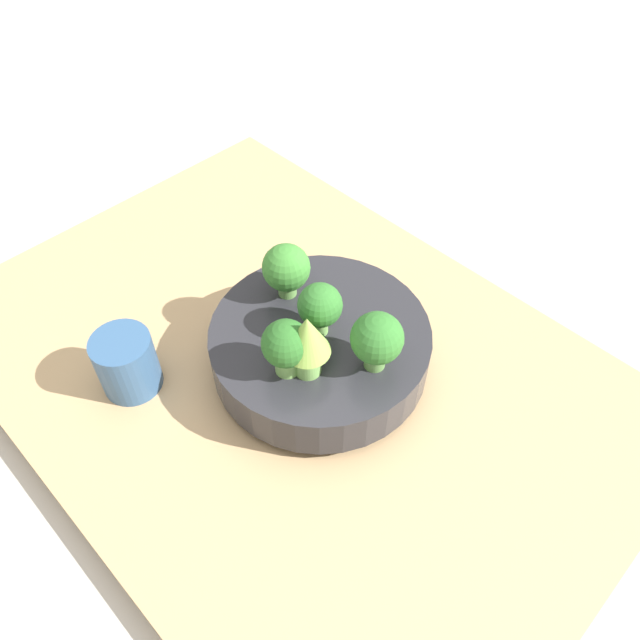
# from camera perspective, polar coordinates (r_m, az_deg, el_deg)

# --- Properties ---
(ground_plane) EXTENTS (6.00, 6.00, 0.00)m
(ground_plane) POSITION_cam_1_polar(r_m,az_deg,el_deg) (0.82, -2.89, -5.15)
(ground_plane) COLOR #ADA89E
(table) EXTENTS (0.86, 0.61, 0.03)m
(table) POSITION_cam_1_polar(r_m,az_deg,el_deg) (0.81, -2.93, -4.49)
(table) COLOR tan
(table) RESTS_ON ground_plane
(bowl) EXTENTS (0.26, 0.26, 0.07)m
(bowl) POSITION_cam_1_polar(r_m,az_deg,el_deg) (0.76, -0.00, -2.48)
(bowl) COLOR #28282D
(bowl) RESTS_ON table
(broccoli_floret_back) EXTENTS (0.05, 0.05, 0.07)m
(broccoli_floret_back) POSITION_cam_1_polar(r_m,az_deg,el_deg) (0.67, -3.12, -2.37)
(broccoli_floret_back) COLOR #7AB256
(broccoli_floret_back) RESTS_ON bowl
(broccoli_floret_left) EXTENTS (0.06, 0.06, 0.08)m
(broccoli_floret_left) POSITION_cam_1_polar(r_m,az_deg,el_deg) (0.67, 5.23, -1.79)
(broccoli_floret_left) COLOR #609347
(broccoli_floret_left) RESTS_ON bowl
(romanesco_piece_far) EXTENTS (0.05, 0.05, 0.09)m
(romanesco_piece_far) POSITION_cam_1_polar(r_m,az_deg,el_deg) (0.66, -1.17, -1.85)
(romanesco_piece_far) COLOR #7AB256
(romanesco_piece_far) RESTS_ON bowl
(broccoli_floret_right) EXTENTS (0.06, 0.06, 0.07)m
(broccoli_floret_right) POSITION_cam_1_polar(r_m,az_deg,el_deg) (0.75, -3.11, 4.71)
(broccoli_floret_right) COLOR #609347
(broccoli_floret_right) RESTS_ON bowl
(broccoli_floret_center) EXTENTS (0.05, 0.05, 0.07)m
(broccoli_floret_center) POSITION_cam_1_polar(r_m,az_deg,el_deg) (0.70, -0.00, 1.26)
(broccoli_floret_center) COLOR #7AB256
(broccoli_floret_center) RESTS_ON bowl
(cup) EXTENTS (0.07, 0.07, 0.08)m
(cup) POSITION_cam_1_polar(r_m,az_deg,el_deg) (0.78, -17.25, -3.78)
(cup) COLOR #33567F
(cup) RESTS_ON table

